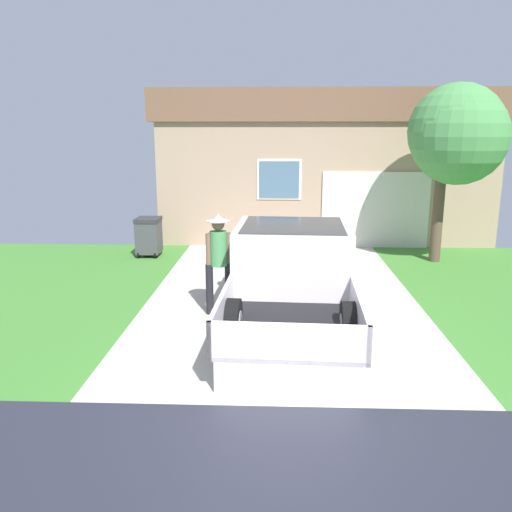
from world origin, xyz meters
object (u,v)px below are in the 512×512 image
object	(u,v)px
wheeled_trash_bin	(149,235)
pickup_truck	(292,275)
front_yard_tree	(458,135)
house_with_garage	(320,163)
handbag	(225,310)
person_with_hat	(219,255)

from	to	relation	value
wheeled_trash_bin	pickup_truck	bearing A→B (deg)	-50.11
pickup_truck	wheeled_trash_bin	size ratio (longest dim) A/B	5.25
front_yard_tree	house_with_garage	bearing A→B (deg)	121.81
handbag	front_yard_tree	xyz separation A→B (m)	(5.14, 4.03, 3.01)
front_yard_tree	wheeled_trash_bin	distance (m)	8.03
person_with_hat	handbag	world-z (taller)	person_with_hat
pickup_truck	front_yard_tree	world-z (taller)	front_yard_tree
handbag	front_yard_tree	size ratio (longest dim) A/B	0.09
pickup_truck	person_with_hat	bearing A→B (deg)	-175.84
wheeled_trash_bin	house_with_garage	bearing A→B (deg)	40.64
person_with_hat	house_with_garage	distance (m)	8.86
wheeled_trash_bin	person_with_hat	bearing A→B (deg)	-62.03
handbag	house_with_garage	size ratio (longest dim) A/B	0.04
house_with_garage	front_yard_tree	xyz separation A→B (m)	(2.85, -4.59, 0.92)
house_with_garage	wheeled_trash_bin	size ratio (longest dim) A/B	9.80
pickup_truck	wheeled_trash_bin	world-z (taller)	pickup_truck
person_with_hat	handbag	bearing A→B (deg)	-73.00
pickup_truck	wheeled_trash_bin	bearing A→B (deg)	132.40
pickup_truck	handbag	xyz separation A→B (m)	(-1.19, -0.21, -0.60)
handbag	front_yard_tree	world-z (taller)	front_yard_tree
pickup_truck	house_with_garage	world-z (taller)	house_with_garage
person_with_hat	house_with_garage	size ratio (longest dim) A/B	0.18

